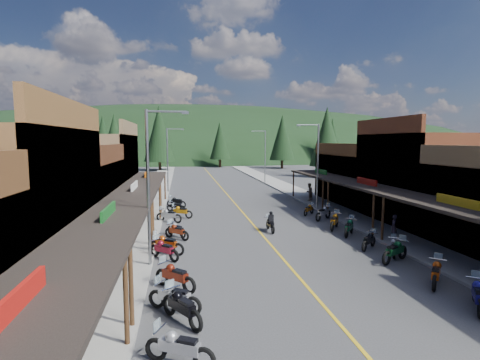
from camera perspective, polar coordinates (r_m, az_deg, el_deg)
name	(u,v)px	position (r m, az deg, el deg)	size (l,w,h in m)	color
ground	(261,233)	(26.49, 3.20, -8.12)	(220.00, 220.00, 0.00)	#38383A
centerline	(226,194)	(45.89, -2.08, -2.09)	(0.15, 90.00, 0.01)	gold
sidewalk_west	(154,195)	(45.67, -12.99, -2.19)	(3.40, 94.00, 0.15)	gray
sidewalk_east	(295,192)	(47.70, 8.36, -1.75)	(3.40, 94.00, 0.15)	gray
shop_west_2	(58,199)	(28.34, -25.95, -2.57)	(10.90, 9.00, 6.20)	#3F2111
shop_west_3	(91,172)	(37.46, -21.81, 1.07)	(10.90, 10.20, 8.20)	brown
shop_east_2	(427,178)	(33.12, 26.56, 0.27)	(10.90, 9.00, 8.20)	#562B19
shop_east_3	(367,178)	(41.35, 18.74, 0.23)	(10.90, 10.20, 6.20)	#4C2D16
streetlight_0	(151,181)	(19.27, -13.41, -0.12)	(2.16, 0.18, 8.00)	gray
streetlight_1	(169,157)	(47.17, -10.82, 3.47)	(2.16, 0.18, 8.00)	gray
streetlight_2	(316,162)	(35.41, 11.54, 2.64)	(2.16, 0.18, 8.00)	gray
streetlight_3	(264,154)	(56.52, 3.70, 3.96)	(2.16, 0.18, 8.00)	gray
ridge_hill	(194,156)	(160.33, -7.05, 3.65)	(310.00, 140.00, 60.00)	black
pine_0	(18,141)	(93.71, -30.76, 5.18)	(5.04, 5.04, 11.00)	black
pine_1	(103,138)	(96.90, -20.14, 6.10)	(5.88, 5.88, 12.50)	black
pine_2	(159,134)	(83.25, -12.21, 6.92)	(6.72, 6.72, 14.00)	black
pine_3	(220,141)	(91.60, -3.08, 6.01)	(5.04, 5.04, 11.00)	black
pine_4	(282,137)	(88.28, 6.46, 6.47)	(5.88, 5.88, 12.50)	black
pine_5	(328,135)	(104.83, 13.21, 6.68)	(6.72, 6.72, 14.00)	black
pine_6	(384,141)	(102.89, 21.12, 5.61)	(5.04, 5.04, 11.00)	black
pine_7	(75,138)	(104.54, -23.84, 5.92)	(5.88, 5.88, 12.50)	black
pine_8	(79,144)	(67.18, -23.35, 5.10)	(4.48, 4.48, 10.00)	black
pine_9	(332,141)	(76.04, 13.87, 5.77)	(4.93, 4.93, 10.80)	black
pine_10	(115,139)	(76.15, -18.58, 5.94)	(5.38, 5.38, 11.60)	black
pine_11	(327,137)	(68.05, 13.06, 6.46)	(5.82, 5.82, 12.40)	black
bike_west_1	(179,346)	(11.83, -9.21, -23.65)	(0.72, 2.17, 1.24)	#949499
bike_west_2	(182,305)	(14.09, -8.89, -18.33)	(0.78, 2.35, 1.34)	black
bike_west_3	(174,296)	(14.98, -9.97, -16.95)	(0.75, 2.24, 1.28)	#ADAEB3
bike_west_4	(175,275)	(16.98, -9.87, -14.05)	(0.78, 2.33, 1.33)	maroon
bike_west_5	(164,249)	(21.08, -11.51, -10.20)	(0.72, 2.17, 1.24)	maroon
bike_west_6	(166,243)	(22.00, -11.18, -9.44)	(0.75, 2.26, 1.29)	#A63E0B
bike_west_7	(177,231)	(25.13, -9.62, -7.61)	(0.68, 2.05, 1.17)	maroon
bike_west_8	(176,228)	(25.88, -9.67, -7.28)	(0.64, 1.93, 1.10)	#A7A7AC
bike_west_9	(169,215)	(30.27, -10.79, -5.22)	(0.73, 2.19, 1.25)	gray
bike_west_10	(181,211)	(31.79, -9.03, -4.68)	(0.71, 2.12, 1.21)	#C37C0D
bike_west_11	(176,206)	(34.76, -9.71, -3.90)	(0.62, 1.87, 1.07)	black
bike_west_12	(176,201)	(36.89, -9.68, -3.23)	(0.69, 2.08, 1.19)	black
bike_east_2	(478,294)	(17.47, 32.53, -14.41)	(0.75, 2.25, 1.29)	navy
bike_east_3	(436,272)	(19.27, 27.72, -12.29)	(0.74, 2.23, 1.27)	#B0410C
bike_east_4	(395,250)	(21.87, 22.55, -9.83)	(0.78, 2.33, 1.33)	#0C3F1D
bike_east_5	(394,246)	(23.10, 22.38, -9.29)	(0.64, 1.91, 1.09)	#A7A7AC
bike_east_6	(369,240)	(23.90, 19.05, -8.62)	(0.65, 1.96, 1.12)	black
bike_east_7	(349,226)	(26.75, 16.29, -6.81)	(0.75, 2.24, 1.28)	#0E4728
bike_east_8	(335,220)	(28.33, 14.22, -5.99)	(0.78, 2.33, 1.33)	#B0630C
bike_east_9	(323,212)	(31.42, 12.57, -4.81)	(0.76, 2.27, 1.30)	#959499
bike_east_10	(309,209)	(33.27, 10.45, -4.36)	(0.62, 1.87, 1.07)	#99520A
rider_on_bike	(270,223)	(26.90, 4.65, -6.58)	(0.71, 2.02, 1.53)	black
pedestrian_east_a	(394,227)	(25.98, 22.39, -6.67)	(0.59, 0.39, 1.63)	#251F2E
pedestrian_east_b	(309,192)	(40.25, 10.49, -1.78)	(0.90, 0.52, 1.86)	brown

